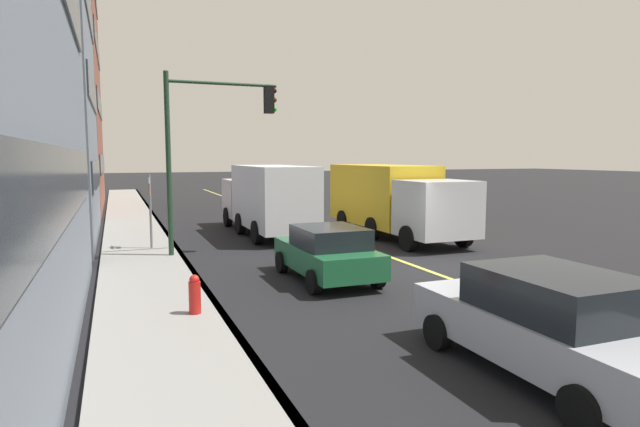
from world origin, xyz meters
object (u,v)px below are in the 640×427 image
(truck_yellow, at_px, (394,198))
(street_sign_post, at_px, (150,207))
(truck_white, at_px, (267,198))
(fire_hydrant, at_px, (195,298))
(car_silver, at_px, (549,323))
(car_green, at_px, (327,252))
(traffic_light_mast, at_px, (210,133))

(truck_yellow, bearing_deg, street_sign_post, 90.56)
(truck_white, xyz_separation_m, street_sign_post, (-2.60, 4.86, 0.02))
(street_sign_post, bearing_deg, fire_hydrant, -177.88)
(car_silver, bearing_deg, car_green, 6.38)
(traffic_light_mast, relative_size, fire_hydrant, 6.29)
(truck_white, relative_size, fire_hydrant, 8.40)
(car_silver, relative_size, truck_white, 0.57)
(truck_white, relative_size, truck_yellow, 0.97)
(car_silver, height_order, fire_hydrant, car_silver)
(truck_white, xyz_separation_m, fire_hydrant, (-10.83, 4.55, -1.10))
(car_silver, bearing_deg, traffic_light_mast, 15.01)
(fire_hydrant, bearing_deg, car_silver, -135.47)
(truck_yellow, height_order, traffic_light_mast, traffic_light_mast)
(fire_hydrant, bearing_deg, street_sign_post, 2.12)
(car_silver, distance_m, truck_white, 15.49)
(car_silver, bearing_deg, street_sign_post, 20.70)
(car_silver, xyz_separation_m, truck_white, (15.47, 0.01, 0.75))
(street_sign_post, bearing_deg, traffic_light_mast, -130.55)
(truck_white, height_order, truck_yellow, truck_yellow)
(street_sign_post, height_order, fire_hydrant, street_sign_post)
(truck_white, bearing_deg, street_sign_post, 118.14)
(car_silver, height_order, truck_yellow, truck_yellow)
(car_silver, distance_m, fire_hydrant, 6.51)
(truck_white, distance_m, street_sign_post, 5.51)
(car_green, xyz_separation_m, truck_white, (8.59, -0.76, 0.81))
(truck_white, bearing_deg, fire_hydrant, 157.21)
(car_silver, distance_m, car_green, 6.92)
(truck_yellow, bearing_deg, car_silver, 160.30)
(car_silver, distance_m, traffic_light_mast, 12.13)
(truck_white, distance_m, truck_yellow, 5.28)
(traffic_light_mast, height_order, street_sign_post, traffic_light_mast)
(car_green, xyz_separation_m, traffic_light_mast, (4.42, 2.26, 3.27))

